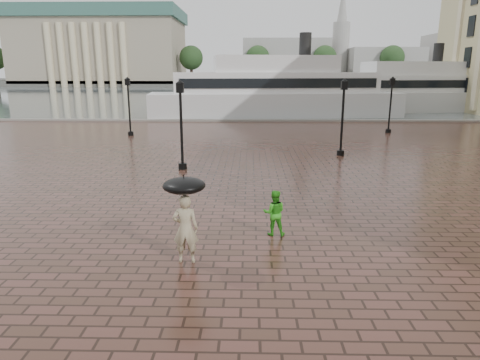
# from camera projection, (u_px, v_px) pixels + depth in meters

# --- Properties ---
(ground) EXTENTS (300.00, 300.00, 0.00)m
(ground) POSITION_uv_depth(u_px,v_px,m) (335.00, 246.00, 12.47)
(ground) COLOR #3A231A
(ground) RESTS_ON ground
(harbour_water) EXTENTS (240.00, 240.00, 0.00)m
(harbour_water) POSITION_uv_depth(u_px,v_px,m) (261.00, 93.00, 101.61)
(harbour_water) COLOR #434E51
(harbour_water) RESTS_ON ground
(quay_edge) EXTENTS (80.00, 0.60, 0.30)m
(quay_edge) POSITION_uv_depth(u_px,v_px,m) (274.00, 122.00, 43.47)
(quay_edge) COLOR slate
(quay_edge) RESTS_ON ground
(far_shore) EXTENTS (300.00, 60.00, 2.00)m
(far_shore) POSITION_uv_depth(u_px,v_px,m) (256.00, 82.00, 167.26)
(far_shore) COLOR #4C4C47
(far_shore) RESTS_ON ground
(museum) EXTENTS (57.00, 32.50, 26.00)m
(museum) POSITION_uv_depth(u_px,v_px,m) (101.00, 45.00, 150.40)
(museum) COLOR gray
(museum) RESTS_ON ground
(distant_skyline) EXTENTS (102.50, 22.00, 33.00)m
(distant_skyline) POSITION_uv_depth(u_px,v_px,m) (390.00, 59.00, 154.41)
(distant_skyline) COLOR #97958F
(distant_skyline) RESTS_ON ground
(far_trees) EXTENTS (188.00, 8.00, 13.50)m
(far_trees) POSITION_uv_depth(u_px,v_px,m) (258.00, 58.00, 143.87)
(far_trees) COLOR #2D2119
(far_trees) RESTS_ON ground
(street_lamps) EXTENTS (21.44, 14.44, 4.40)m
(street_lamps) POSITION_uv_depth(u_px,v_px,m) (265.00, 111.00, 28.89)
(street_lamps) COLOR black
(street_lamps) RESTS_ON ground
(adult_pedestrian) EXTENTS (0.69, 0.46, 1.86)m
(adult_pedestrian) POSITION_uv_depth(u_px,v_px,m) (185.00, 229.00, 11.20)
(adult_pedestrian) COLOR tan
(adult_pedestrian) RESTS_ON ground
(child_pedestrian) EXTENTS (0.70, 0.55, 1.43)m
(child_pedestrian) POSITION_uv_depth(u_px,v_px,m) (274.00, 213.00, 13.13)
(child_pedestrian) COLOR green
(child_pedestrian) RESTS_ON ground
(ferry_near) EXTENTS (28.21, 10.25, 9.04)m
(ferry_near) POSITION_uv_depth(u_px,v_px,m) (275.00, 92.00, 47.65)
(ferry_near) COLOR silver
(ferry_near) RESTS_ON ground
(ferry_far) EXTENTS (26.19, 10.43, 8.37)m
(ferry_far) POSITION_uv_depth(u_px,v_px,m) (412.00, 91.00, 54.32)
(ferry_far) COLOR silver
(ferry_far) RESTS_ON ground
(umbrella) EXTENTS (1.10, 1.10, 1.19)m
(umbrella) POSITION_uv_depth(u_px,v_px,m) (184.00, 186.00, 10.91)
(umbrella) COLOR black
(umbrella) RESTS_ON ground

